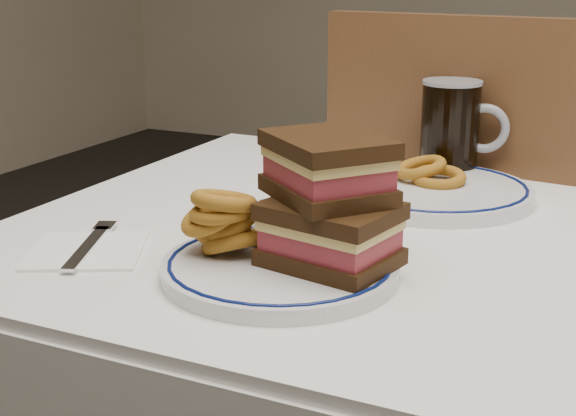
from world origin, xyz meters
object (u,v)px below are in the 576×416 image
at_px(beer_mug, 452,128).
at_px(far_plate, 432,191).
at_px(main_plate, 280,267).
at_px(chair_far, 469,260).
at_px(reuben_sandwich, 329,201).

bearing_deg(beer_mug, far_plate, -86.59).
bearing_deg(far_plate, main_plate, -100.48).
distance_m(main_plate, far_plate, 0.37).
bearing_deg(chair_far, beer_mug, -90.75).
relative_size(chair_far, reuben_sandwich, 5.83).
distance_m(chair_far, reuben_sandwich, 0.73).
bearing_deg(main_plate, beer_mug, 83.14).
distance_m(reuben_sandwich, beer_mug, 0.48).
xyz_separation_m(chair_far, beer_mug, (-0.00, -0.19, 0.29)).
xyz_separation_m(chair_far, reuben_sandwich, (-0.02, -0.67, 0.29)).
distance_m(main_plate, beer_mug, 0.51).
xyz_separation_m(main_plate, far_plate, (0.07, 0.37, 0.00)).
distance_m(chair_far, beer_mug, 0.34).
height_order(reuben_sandwich, far_plate, reuben_sandwich).
height_order(chair_far, beer_mug, chair_far).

